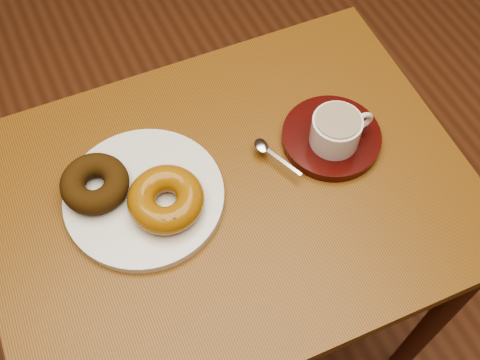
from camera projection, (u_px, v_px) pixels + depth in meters
name	position (u px, v px, depth m)	size (l,w,h in m)	color
cafe_table	(230.00, 223.00, 1.08)	(0.81, 0.62, 0.73)	brown
donut_plate	(144.00, 197.00, 0.96)	(0.26, 0.26, 0.02)	silver
donut_cinnamon	(95.00, 184.00, 0.94)	(0.11, 0.11, 0.04)	#38230B
donut_caramel	(166.00, 199.00, 0.93)	(0.13, 0.13, 0.04)	#975F10
saucer	(331.00, 138.00, 1.02)	(0.17, 0.17, 0.02)	#330807
coffee_cup	(337.00, 130.00, 0.98)	(0.11, 0.08, 0.06)	silver
teaspoon	(266.00, 149.00, 0.99)	(0.05, 0.10, 0.01)	silver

